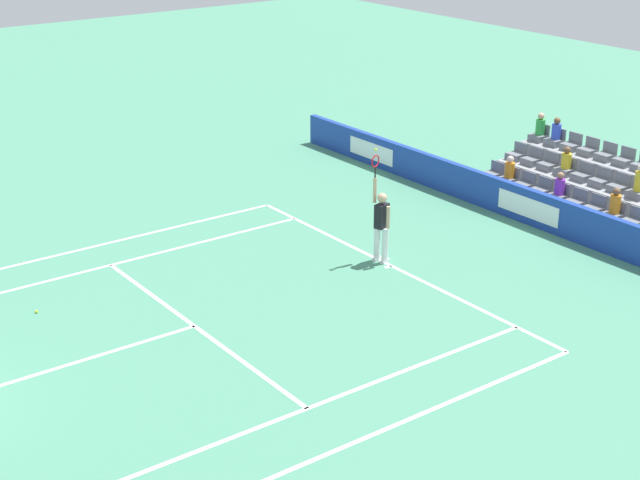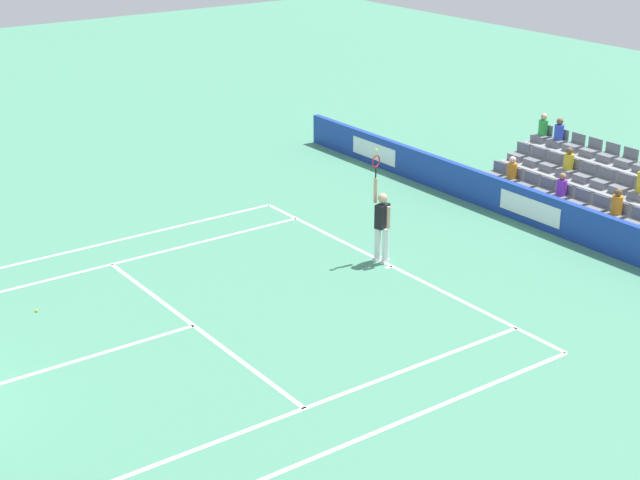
{
  "view_description": "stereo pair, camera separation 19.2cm",
  "coord_description": "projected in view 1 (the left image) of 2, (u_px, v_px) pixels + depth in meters",
  "views": [
    {
      "loc": [
        -16.55,
        2.49,
        9.37
      ],
      "look_at": [
        0.19,
        -9.87,
        1.1
      ],
      "focal_mm": 54.74,
      "sensor_mm": 36.0,
      "label": 1
    },
    {
      "loc": [
        -16.66,
        2.33,
        9.37
      ],
      "look_at": [
        0.19,
        -9.87,
        1.1
      ],
      "focal_mm": 54.74,
      "sensor_mm": 36.0,
      "label": 2
    }
  ],
  "objects": [
    {
      "name": "line_baseline",
      "position": [
        391.0,
        266.0,
        23.77
      ],
      "size": [
        10.97,
        0.1,
        0.01
      ],
      "primitive_type": "cube",
      "color": "white",
      "rests_on": "ground"
    },
    {
      "name": "line_service",
      "position": [
        194.0,
        326.0,
        20.74
      ],
      "size": [
        8.23,
        0.1,
        0.01
      ],
      "primitive_type": "cube",
      "color": "white",
      "rests_on": "ground"
    },
    {
      "name": "line_centre_service",
      "position": [
        51.0,
        370.0,
        18.97
      ],
      "size": [
        0.1,
        6.4,
        0.01
      ],
      "primitive_type": "cube",
      "color": "white",
      "rests_on": "ground"
    },
    {
      "name": "line_singles_sideline_left",
      "position": [
        93.0,
        269.0,
        23.57
      ],
      "size": [
        0.1,
        11.89,
        0.01
      ],
      "primitive_type": "cube",
      "color": "white",
      "rests_on": "ground"
    },
    {
      "name": "line_singles_sideline_right",
      "position": [
        287.0,
        416.0,
        17.41
      ],
      "size": [
        0.1,
        11.89,
        0.01
      ],
      "primitive_type": "cube",
      "color": "white",
      "rests_on": "ground"
    },
    {
      "name": "line_doubles_sideline_left",
      "position": [
        71.0,
        252.0,
        24.59
      ],
      "size": [
        0.1,
        11.89,
        0.01
      ],
      "primitive_type": "cube",
      "color": "white",
      "rests_on": "ground"
    },
    {
      "name": "line_doubles_sideline_right",
      "position": [
        333.0,
        452.0,
        16.39
      ],
      "size": [
        0.1,
        11.89,
        0.01
      ],
      "primitive_type": "cube",
      "color": "white",
      "rests_on": "ground"
    },
    {
      "name": "line_centre_mark",
      "position": [
        388.0,
        267.0,
        23.71
      ],
      "size": [
        0.1,
        0.2,
        0.01
      ],
      "primitive_type": "cube",
      "color": "white",
      "rests_on": "ground"
    },
    {
      "name": "sponsor_barrier",
      "position": [
        531.0,
        207.0,
        26.3
      ],
      "size": [
        20.03,
        0.22,
        0.98
      ],
      "color": "#193899",
      "rests_on": "ground"
    },
    {
      "name": "tennis_player",
      "position": [
        381.0,
        224.0,
        23.68
      ],
      "size": [
        0.54,
        0.42,
        2.85
      ],
      "color": "white",
      "rests_on": "ground"
    },
    {
      "name": "stadium_stand",
      "position": [
        587.0,
        188.0,
        27.55
      ],
      "size": [
        5.58,
        2.85,
        2.12
      ],
      "color": "gray",
      "rests_on": "ground"
    },
    {
      "name": "loose_tennis_ball",
      "position": [
        36.0,
        312.0,
        21.33
      ],
      "size": [
        0.07,
        0.07,
        0.07
      ],
      "primitive_type": "sphere",
      "color": "#D1E533",
      "rests_on": "ground"
    }
  ]
}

